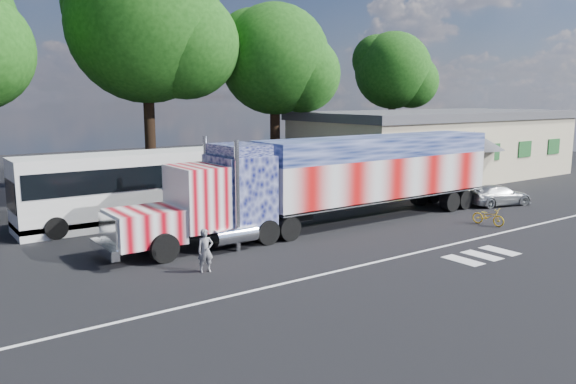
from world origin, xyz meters
TOP-DOWN VIEW (x-y plane):
  - ground at (0.00, 0.00)m, footprint 100.00×100.00m
  - lane_markings at (1.71, -3.77)m, footprint 30.00×2.67m
  - semi_truck at (2.99, 2.83)m, footprint 21.52×3.40m
  - coach_bus at (-4.69, 9.12)m, footprint 12.18×2.83m
  - hall_building at (19.92, 10.86)m, footprint 22.40×12.80m
  - parked_car at (13.86, 1.21)m, footprint 4.37×2.64m
  - woman at (-6.01, -0.29)m, footprint 0.64×0.49m
  - bicycle at (8.90, -1.62)m, footprint 0.83×1.72m
  - tree_n_mid at (-0.87, 16.98)m, footprint 10.33×9.84m
  - tree_far_ne at (24.14, 19.78)m, footprint 7.48×7.12m
  - tree_ne_a at (7.58, 14.99)m, footprint 8.02×7.64m

SIDE VIEW (x-z plane):
  - ground at x=0.00m, z-range 0.00..0.00m
  - lane_markings at x=1.71m, z-range 0.00..0.01m
  - bicycle at x=8.90m, z-range 0.00..0.87m
  - parked_car at x=13.86m, z-range 0.00..1.19m
  - woman at x=-6.01m, z-range 0.00..1.59m
  - coach_bus at x=-4.69m, z-range 0.06..3.61m
  - semi_truck at x=2.99m, z-range 0.07..4.65m
  - hall_building at x=19.92m, z-range 0.02..5.22m
  - tree_far_ne at x=24.14m, z-range 2.50..14.78m
  - tree_ne_a at x=7.58m, z-range 2.45..15.13m
  - tree_n_mid at x=-0.87m, z-range 2.86..18.56m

